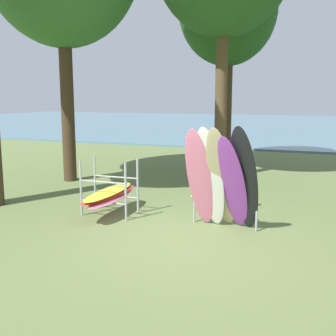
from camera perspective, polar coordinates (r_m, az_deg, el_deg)
ground_plane at (r=7.99m, az=2.95°, el=-9.48°), size 80.00×80.00×0.00m
lake_water at (r=38.40m, az=17.44°, el=5.53°), size 80.00×36.00×0.10m
tree_far_left_back at (r=16.51m, az=8.13°, el=20.54°), size 3.62×3.62×7.88m
leaning_board_pile at (r=8.17m, az=7.29°, el=-1.69°), size 1.51×1.14×2.13m
board_storage_rack at (r=9.47m, az=-7.90°, el=-3.50°), size 1.15×2.13×1.25m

